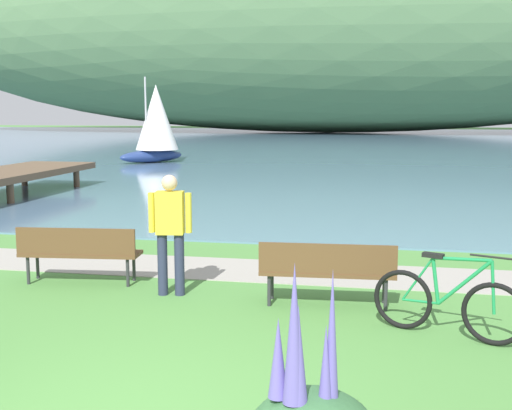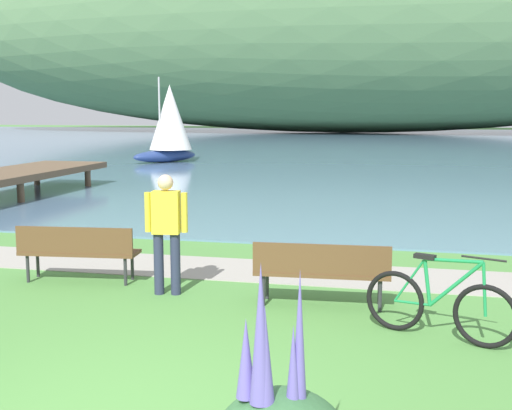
{
  "view_description": "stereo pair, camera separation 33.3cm",
  "coord_description": "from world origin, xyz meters",
  "px_view_note": "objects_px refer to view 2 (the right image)",
  "views": [
    {
      "loc": [
        2.02,
        -4.74,
        2.59
      ],
      "look_at": [
        -0.04,
        5.97,
        1.0
      ],
      "focal_mm": 45.58,
      "sensor_mm": 36.0,
      "label": 1
    },
    {
      "loc": [
        2.35,
        -4.67,
        2.59
      ],
      "look_at": [
        -0.04,
        5.97,
        1.0
      ],
      "focal_mm": 45.58,
      "sensor_mm": 36.0,
      "label": 2
    }
  ],
  "objects_px": {
    "bicycle_leaning_near_bench": "(439,305)",
    "sailboat_nearest_to_shore": "(169,122)",
    "park_bench_further_along": "(78,249)",
    "person_on_the_grass": "(166,226)",
    "park_bench_near_camera": "(322,269)"
  },
  "relations": [
    {
      "from": "bicycle_leaning_near_bench",
      "to": "park_bench_near_camera",
      "type": "bearing_deg",
      "value": 147.54
    },
    {
      "from": "park_bench_further_along",
      "to": "bicycle_leaning_near_bench",
      "type": "bearing_deg",
      "value": -14.6
    },
    {
      "from": "park_bench_further_along",
      "to": "sailboat_nearest_to_shore",
      "type": "xyz_separation_m",
      "value": [
        -6.57,
        21.92,
        1.48
      ]
    },
    {
      "from": "park_bench_near_camera",
      "to": "sailboat_nearest_to_shore",
      "type": "relative_size",
      "value": 0.44
    },
    {
      "from": "park_bench_near_camera",
      "to": "sailboat_nearest_to_shore",
      "type": "bearing_deg",
      "value": 114.79
    },
    {
      "from": "bicycle_leaning_near_bench",
      "to": "person_on_the_grass",
      "type": "distance_m",
      "value": 3.85
    },
    {
      "from": "park_bench_further_along",
      "to": "bicycle_leaning_near_bench",
      "type": "height_order",
      "value": "bicycle_leaning_near_bench"
    },
    {
      "from": "park_bench_further_along",
      "to": "sailboat_nearest_to_shore",
      "type": "distance_m",
      "value": 22.93
    },
    {
      "from": "sailboat_nearest_to_shore",
      "to": "bicycle_leaning_near_bench",
      "type": "bearing_deg",
      "value": -63.17
    },
    {
      "from": "park_bench_further_along",
      "to": "person_on_the_grass",
      "type": "relative_size",
      "value": 1.08
    },
    {
      "from": "park_bench_further_along",
      "to": "bicycle_leaning_near_bench",
      "type": "xyz_separation_m",
      "value": [
        5.2,
        -1.35,
        -0.12
      ]
    },
    {
      "from": "bicycle_leaning_near_bench",
      "to": "sailboat_nearest_to_shore",
      "type": "xyz_separation_m",
      "value": [
        -11.77,
        23.27,
        1.6
      ]
    },
    {
      "from": "park_bench_further_along",
      "to": "sailboat_nearest_to_shore",
      "type": "bearing_deg",
      "value": 106.68
    },
    {
      "from": "park_bench_near_camera",
      "to": "person_on_the_grass",
      "type": "xyz_separation_m",
      "value": [
        -2.21,
        0.13,
        0.46
      ]
    },
    {
      "from": "sailboat_nearest_to_shore",
      "to": "person_on_the_grass",
      "type": "bearing_deg",
      "value": -69.95
    }
  ]
}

